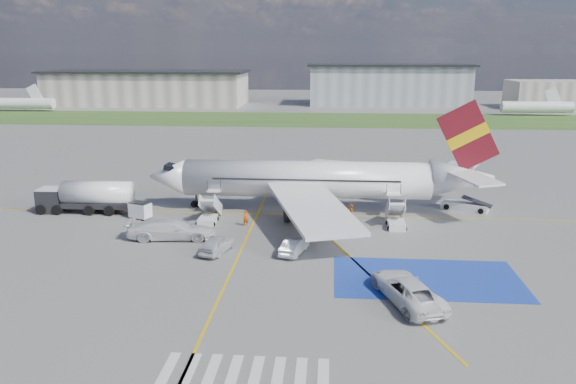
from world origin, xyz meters
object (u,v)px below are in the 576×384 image
Objects in this scene: car_silver_a at (217,244)px; car_silver_b at (294,246)px; airliner at (320,179)px; van_white_b at (171,227)px; belt_loader at (465,207)px; gpu_cart at (140,211)px; fuel_tanker at (86,199)px; van_white_a at (407,286)px.

car_silver_a is 1.07× the size of car_silver_b.
van_white_b is (-13.31, -10.50, -2.22)m from airliner.
belt_loader is 0.88× the size of van_white_b.
van_white_b is (-11.42, 2.91, 0.51)m from car_silver_b.
van_white_b is at bearing -141.73° from airliner.
belt_loader is at bearing -132.57° from car_silver_a.
car_silver_b is (16.38, -8.92, -0.11)m from gpu_cart.
belt_loader is at bearing -124.22° from car_silver_b.
gpu_cart is at bearing -166.19° from airliner.
fuel_tanker is 40.51m from belt_loader.
fuel_tanker is 6.70m from gpu_cart.
fuel_tanker is 36.66m from van_white_a.
airliner is 8.51× the size of car_silver_a.
van_white_b is (-19.75, 11.53, 0.06)m from van_white_a.
fuel_tanker is at bearing -50.64° from van_white_a.
airliner is 9.12× the size of car_silver_b.
van_white_a is at bearing -125.17° from van_white_b.
fuel_tanker is 1.68× the size of van_white_a.
van_white_a is (14.90, -8.36, 0.38)m from car_silver_a.
van_white_b is (4.96, -6.01, 0.39)m from gpu_cart.
car_silver_b is (-1.89, -13.41, -2.73)m from airliner.
car_silver_b is at bearing -26.61° from fuel_tanker.
airliner is 6.19× the size of van_white_a.
belt_loader is 22.87m from car_silver_b.
van_white_b is at bearing 1.46° from car_silver_b.
gpu_cart is at bearing -17.33° from fuel_tanker.
van_white_a is 22.87m from van_white_b.
fuel_tanker is 13.82m from van_white_b.
gpu_cart is at bearing 34.64° from van_white_b.
gpu_cart is 18.65m from car_silver_b.
belt_loader is 25.09m from van_white_a.
van_white_b reaches higher than car_silver_a.
car_silver_a is at bearing -21.48° from gpu_cart.
van_white_b is (11.37, -7.85, -0.25)m from fuel_tanker.
airliner is 7.01× the size of belt_loader.
fuel_tanker reaches higher than car_silver_b.
belt_loader is at bearing 31.35° from gpu_cart.
car_silver_a is (16.22, -11.02, -0.68)m from fuel_tanker.
van_white_a reaches higher than car_silver_b.
fuel_tanker is at bearing -9.52° from car_silver_b.
van_white_a is (24.71, -17.54, 0.34)m from gpu_cart.
van_white_b reaches higher than car_silver_b.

